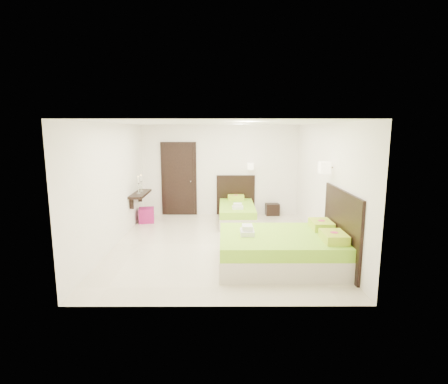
{
  "coord_description": "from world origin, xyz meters",
  "views": [
    {
      "loc": [
        0.08,
        -7.32,
        2.46
      ],
      "look_at": [
        0.1,
        0.3,
        1.1
      ],
      "focal_mm": 28.0,
      "sensor_mm": 36.0,
      "label": 1
    }
  ],
  "objects_px": {
    "bed_single": "(237,211)",
    "ottoman": "(147,215)",
    "bed_double": "(285,248)",
    "nightstand": "(272,209)"
  },
  "relations": [
    {
      "from": "bed_single",
      "to": "nightstand",
      "type": "bearing_deg",
      "value": 34.94
    },
    {
      "from": "bed_double",
      "to": "nightstand",
      "type": "bearing_deg",
      "value": 85.54
    },
    {
      "from": "bed_single",
      "to": "bed_double",
      "type": "xyz_separation_m",
      "value": [
        0.77,
        -3.11,
        0.05
      ]
    },
    {
      "from": "bed_double",
      "to": "ottoman",
      "type": "bearing_deg",
      "value": 136.59
    },
    {
      "from": "nightstand",
      "to": "ottoman",
      "type": "xyz_separation_m",
      "value": [
        -3.5,
        -0.83,
        0.02
      ]
    },
    {
      "from": "bed_single",
      "to": "ottoman",
      "type": "height_order",
      "value": "bed_single"
    },
    {
      "from": "bed_single",
      "to": "ottoman",
      "type": "relative_size",
      "value": 4.73
    },
    {
      "from": "bed_single",
      "to": "nightstand",
      "type": "xyz_separation_m",
      "value": [
        1.07,
        0.75,
        -0.11
      ]
    },
    {
      "from": "bed_double",
      "to": "nightstand",
      "type": "distance_m",
      "value": 3.87
    },
    {
      "from": "bed_double",
      "to": "nightstand",
      "type": "relative_size",
      "value": 5.8
    }
  ]
}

